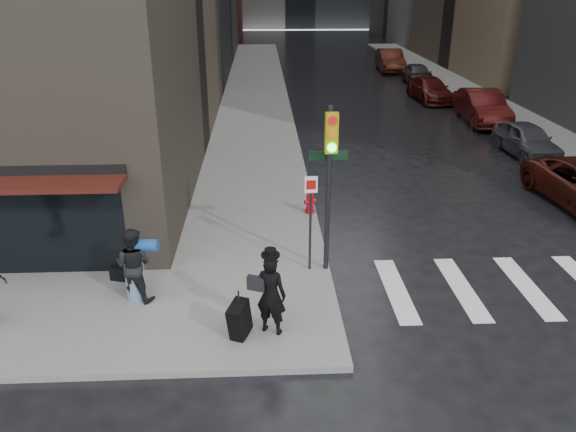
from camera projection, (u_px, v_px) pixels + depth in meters
name	position (u px, v px, depth m)	size (l,w,h in m)	color
ground	(249.00, 317.00, 12.39)	(140.00, 140.00, 0.00)	black
sidewalk_left	(256.00, 88.00, 37.14)	(4.00, 50.00, 0.15)	slate
sidewalk_right	(456.00, 86.00, 37.73)	(3.00, 50.00, 0.15)	slate
crosswalk	(559.00, 285.00, 13.64)	(8.50, 3.00, 0.01)	silver
man_overcoat	(264.00, 298.00, 11.28)	(1.29, 0.86, 1.94)	black
man_jeans	(134.00, 265.00, 12.48)	(1.22, 0.92, 1.74)	black
traffic_light	(328.00, 169.00, 13.02)	(1.03, 0.48, 4.11)	black
fire_hydrant	(310.00, 203.00, 17.34)	(0.39, 0.30, 0.68)	#A80A15
parked_car_1	(527.00, 140.00, 23.26)	(1.59, 3.95, 1.35)	#444349
parked_car_2	(482.00, 107.00, 28.38)	(1.73, 4.96, 1.64)	#3E0D0C
parked_car_3	(430.00, 89.00, 33.56)	(1.87, 4.59, 1.33)	#430F0D
parked_car_4	(418.00, 74.00, 38.76)	(1.62, 4.02, 1.37)	#3E3E43
parked_car_5	(390.00, 60.00, 43.84)	(1.75, 5.02, 1.65)	#43160D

